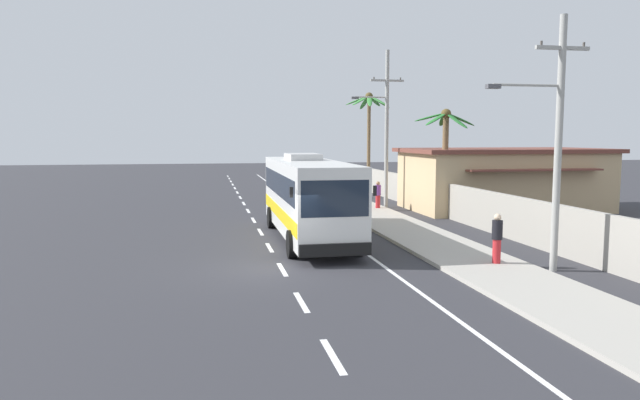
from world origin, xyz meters
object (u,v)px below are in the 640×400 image
Objects in this scene: motorcycle_beside_bus at (325,202)px; coach_bus_foreground at (308,195)px; utility_pole_mid at (386,126)px; palm_second at (445,143)px; utility_pole_nearest at (556,137)px; roadside_building at (503,179)px; palm_nearest at (369,119)px; pedestrian_near_kerb at (497,237)px; pedestrian_midwalk at (378,194)px.

coach_bus_foreground is at bearing -106.61° from motorcycle_beside_bus.
utility_pole_mid is 1.63× the size of palm_second.
utility_pole_nearest reaches higher than roadside_building.
coach_bus_foreground is at bearing -149.45° from roadside_building.
utility_pole_nearest is 23.81m from palm_nearest.
palm_nearest is 10.51m from palm_second.
utility_pole_nearest reaches higher than palm_second.
palm_second is (1.92, 13.51, -0.36)m from utility_pole_nearest.
pedestrian_midwalk is (0.53, 15.89, -0.05)m from pedestrian_near_kerb.
motorcycle_beside_bus is 0.20× the size of utility_pole_mid.
utility_pole_nearest reaches higher than motorcycle_beside_bus.
palm_second is at bearing 81.90° from utility_pole_nearest.
roadside_building is at bearing 48.64° from pedestrian_near_kerb.
pedestrian_near_kerb is 0.29× the size of palm_second.
coach_bus_foreground is 6.64× the size of pedestrian_near_kerb.
utility_pole_mid is at bearing 116.03° from palm_second.
pedestrian_near_kerb is 23.45m from palm_nearest.
motorcycle_beside_bus is at bearing -156.96° from utility_pole_mid.
pedestrian_near_kerb is at bearing 149.03° from pedestrian_midwalk.
roadside_building is (7.60, -1.13, 0.90)m from pedestrian_midwalk.
palm_second is (3.41, 12.63, 3.06)m from pedestrian_near_kerb.
palm_second is at bearing -81.62° from palm_nearest.
roadside_building is (6.83, -2.20, -3.24)m from utility_pole_mid.
utility_pole_mid reaches higher than palm_nearest.
utility_pole_mid is (-0.20, 17.85, 0.67)m from utility_pole_nearest.
pedestrian_midwalk is 0.13× the size of roadside_building.
pedestrian_midwalk is 7.73m from roadside_building.
pedestrian_near_kerb is at bearing -105.11° from palm_second.
utility_pole_nearest is at bearing -48.19° from coach_bus_foreground.
palm_second is (6.28, -2.57, 3.46)m from motorcycle_beside_bus.
utility_pole_mid is (1.29, 16.96, 4.09)m from pedestrian_near_kerb.
coach_bus_foreground reaches higher than pedestrian_midwalk.
utility_pole_nearest is at bearing -90.99° from palm_nearest.
palm_nearest reaches higher than pedestrian_near_kerb.
coach_bus_foreground is 8.86m from motorcycle_beside_bus.
roadside_building is at bearing -52.57° from palm_nearest.
utility_pole_mid reaches higher than motorcycle_beside_bus.
palm_second is (1.51, -10.27, -1.63)m from palm_nearest.
utility_pole_mid is at bearing 23.04° from motorcycle_beside_bus.
utility_pole_nearest is at bearing 154.20° from pedestrian_midwalk.
pedestrian_midwalk is 0.17× the size of utility_pole_mid.
palm_second is (8.79, 5.83, 2.18)m from coach_bus_foreground.
motorcycle_beside_bus is (2.51, 8.40, -1.29)m from coach_bus_foreground.
coach_bus_foreground is 0.95× the size of roadside_building.
utility_pole_nearest is at bearing -74.83° from motorcycle_beside_bus.
pedestrian_near_kerb is at bearing 149.30° from utility_pole_nearest.
utility_pole_nearest is at bearing -112.98° from roadside_building.
motorcycle_beside_bus is 15.47m from pedestrian_near_kerb.
palm_second reaches higher than motorcycle_beside_bus.
pedestrian_midwalk is at bearing 11.53° from motorcycle_beside_bus.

